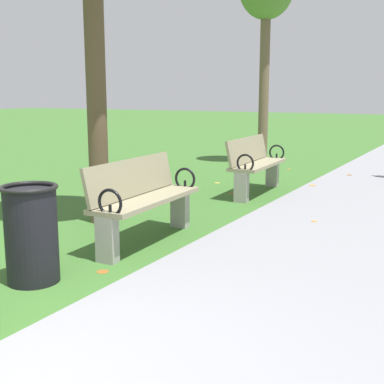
{
  "coord_description": "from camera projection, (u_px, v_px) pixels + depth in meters",
  "views": [
    {
      "loc": [
        2.59,
        -1.48,
        1.59
      ],
      "look_at": [
        -0.05,
        3.27,
        0.55
      ],
      "focal_mm": 48.58,
      "sensor_mm": 36.0,
      "label": 1
    }
  ],
  "objects": [
    {
      "name": "park_bench_2",
      "position": [
        143.0,
        198.0,
        5.54
      ],
      "size": [
        0.54,
        1.62,
        0.9
      ],
      "color": "gray",
      "rests_on": "ground"
    },
    {
      "name": "trash_bin",
      "position": [
        31.0,
        234.0,
        4.37
      ],
      "size": [
        0.48,
        0.48,
        0.84
      ],
      "color": "black",
      "rests_on": "ground"
    },
    {
      "name": "park_bench_3",
      "position": [
        255.0,
        164.0,
        8.26
      ],
      "size": [
        0.54,
        1.62,
        0.9
      ],
      "color": "gray",
      "rests_on": "ground"
    },
    {
      "name": "scattered_leaves",
      "position": [
        200.0,
        218.0,
        6.68
      ],
      "size": [
        4.97,
        10.93,
        0.02
      ],
      "color": "#93511E",
      "rests_on": "ground"
    }
  ]
}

